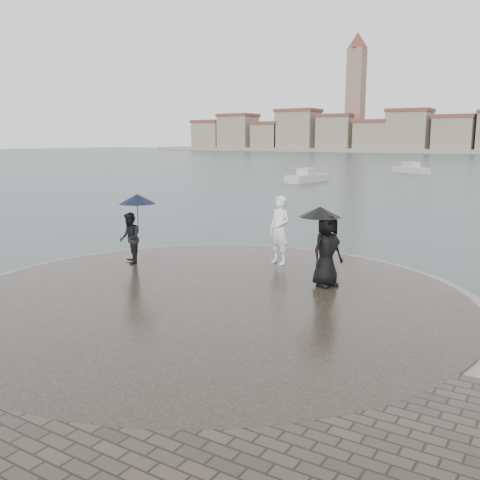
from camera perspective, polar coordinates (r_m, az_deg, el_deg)
The scene contains 7 objects.
ground at distance 10.22m, azimuth -14.78°, elevation -12.31°, with size 400.00×400.00×0.00m, color #2B3835.
kerb_ring at distance 12.64m, azimuth -3.15°, elevation -6.68°, with size 12.50×12.50×0.32m, color gray.
quay_tip at distance 12.64m, azimuth -3.15°, elevation -6.59°, with size 11.90×11.90×0.36m, color #2D261E.
statue at distance 15.49m, azimuth 4.23°, elevation 1.07°, with size 0.72×0.47×1.98m, color white.
visitor_left at distance 15.74m, azimuth -11.42°, elevation 1.59°, with size 1.24×1.08×2.04m.
visitor_right at distance 13.24m, azimuth 9.07°, elevation -0.08°, with size 1.21×1.15×1.95m.
boats at distance 57.95m, azimuth 19.69°, elevation 6.54°, with size 25.95×24.36×1.50m.
Camera 1 is at (6.98, -6.35, 3.93)m, focal length 40.00 mm.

